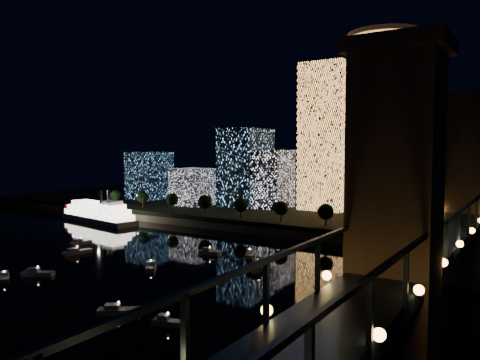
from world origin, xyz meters
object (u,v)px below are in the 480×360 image
object	(u,v)px
tower_cylindrical	(383,123)
riverboat	(95,213)
truss_bridge	(429,257)
tower_rectangular	(327,137)

from	to	relation	value
tower_cylindrical	riverboat	size ratio (longest dim) A/B	1.55
tower_cylindrical	truss_bridge	bearing A→B (deg)	-70.42
tower_cylindrical	truss_bridge	distance (m)	148.56
tower_rectangular	truss_bridge	size ratio (longest dim) A/B	0.27
tower_cylindrical	truss_bridge	world-z (taller)	tower_cylindrical
tower_cylindrical	riverboat	xyz separation A→B (m)	(-117.29, -73.74, -43.30)
tower_rectangular	truss_bridge	distance (m)	153.66
truss_bridge	riverboat	size ratio (longest dim) A/B	4.86
tower_rectangular	truss_bridge	bearing A→B (deg)	-60.55
tower_rectangular	riverboat	xyz separation A→B (m)	(-91.40, -68.93, -36.95)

